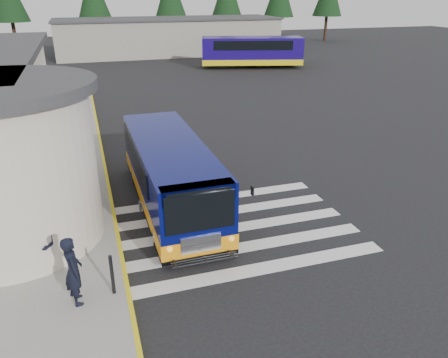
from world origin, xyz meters
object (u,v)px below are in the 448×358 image
object	(u,v)px
far_bus_a	(252,51)
bollard	(112,275)
transit_bus	(171,177)
pedestrian_b	(45,244)
far_bus_b	(267,51)
pedestrian_a	(73,271)

from	to	relation	value
far_bus_a	bollard	bearing A→B (deg)	168.71
transit_bus	bollard	distance (m)	5.24
bollard	far_bus_a	world-z (taller)	far_bus_a
pedestrian_b	bollard	world-z (taller)	pedestrian_b
transit_bus	far_bus_b	xyz separation A→B (m)	(16.18, 29.51, 0.18)
pedestrian_b	far_bus_b	xyz separation A→B (m)	(20.22, 32.55, 0.40)
pedestrian_b	bollard	xyz separation A→B (m)	(1.60, -1.59, -0.25)
transit_bus	far_bus_a	world-z (taller)	far_bus_a
transit_bus	bollard	xyz separation A→B (m)	(-2.43, -4.62, -0.47)
transit_bus	far_bus_b	bearing A→B (deg)	60.87
transit_bus	pedestrian_a	bearing A→B (deg)	-125.70
far_bus_b	transit_bus	bearing A→B (deg)	138.06
pedestrian_a	bollard	bearing A→B (deg)	-95.97
pedestrian_a	pedestrian_b	world-z (taller)	pedestrian_a
pedestrian_a	far_bus_a	xyz separation A→B (m)	(17.16, 32.65, 0.61)
pedestrian_a	pedestrian_b	bearing A→B (deg)	14.00
pedestrian_a	bollard	world-z (taller)	pedestrian_a
bollard	far_bus_a	xyz separation A→B (m)	(16.28, 32.59, 0.96)
transit_bus	pedestrian_a	xyz separation A→B (m)	(-3.31, -4.68, -0.11)
bollard	far_bus_a	distance (m)	36.45
bollard	far_bus_b	size ratio (longest dim) A/B	0.13
bollard	pedestrian_a	bearing A→B (deg)	-176.18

